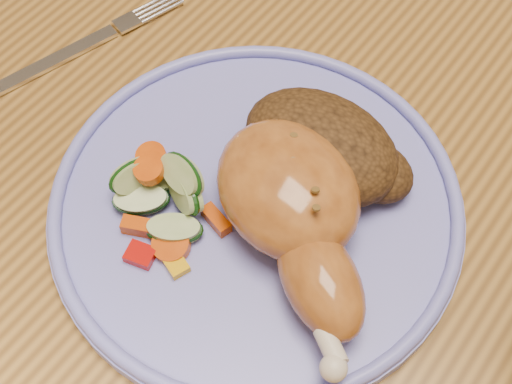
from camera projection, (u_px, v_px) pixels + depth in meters
dining_table at (379, 217)px, 0.61m from camera, size 0.90×1.40×0.75m
plate at (256, 207)px, 0.51m from camera, size 0.30×0.30×0.01m
plate_rim at (256, 199)px, 0.50m from camera, size 0.29×0.29×0.01m
chicken_leg at (295, 210)px, 0.47m from camera, size 0.17×0.16×0.06m
rice_pilaf at (324, 149)px, 0.51m from camera, size 0.13×0.09×0.05m
vegetable_pile at (161, 194)px, 0.50m from camera, size 0.10×0.09×0.05m
fork at (82, 46)px, 0.60m from camera, size 0.06×0.16×0.00m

